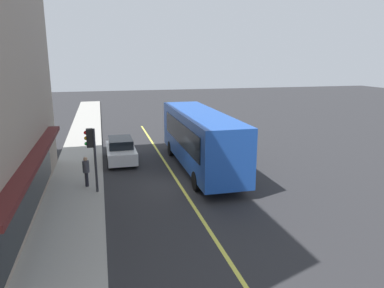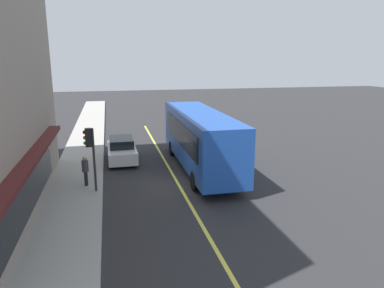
{
  "view_description": "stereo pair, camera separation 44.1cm",
  "coord_description": "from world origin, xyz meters",
  "px_view_note": "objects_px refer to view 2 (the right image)",
  "views": [
    {
      "loc": [
        -17.56,
        3.88,
        6.61
      ],
      "look_at": [
        2.75,
        -1.33,
        1.6
      ],
      "focal_mm": 33.49,
      "sensor_mm": 36.0,
      "label": 1
    },
    {
      "loc": [
        -17.66,
        3.45,
        6.61
      ],
      "look_at": [
        2.75,
        -1.33,
        1.6
      ],
      "focal_mm": 33.49,
      "sensor_mm": 36.0,
      "label": 2
    }
  ],
  "objects_px": {
    "traffic_light": "(90,145)",
    "car_white": "(122,150)",
    "pedestrian_waiting": "(85,168)",
    "bus": "(200,137)"
  },
  "relations": [
    {
      "from": "traffic_light",
      "to": "car_white",
      "type": "height_order",
      "value": "traffic_light"
    },
    {
      "from": "traffic_light",
      "to": "car_white",
      "type": "distance_m",
      "value": 6.3
    },
    {
      "from": "pedestrian_waiting",
      "to": "car_white",
      "type": "bearing_deg",
      "value": -22.62
    },
    {
      "from": "car_white",
      "to": "pedestrian_waiting",
      "type": "relative_size",
      "value": 2.73
    },
    {
      "from": "bus",
      "to": "pedestrian_waiting",
      "type": "bearing_deg",
      "value": 106.57
    },
    {
      "from": "bus",
      "to": "pedestrian_waiting",
      "type": "distance_m",
      "value": 6.96
    },
    {
      "from": "traffic_light",
      "to": "pedestrian_waiting",
      "type": "distance_m",
      "value": 1.75
    },
    {
      "from": "bus",
      "to": "car_white",
      "type": "xyz_separation_m",
      "value": [
        2.91,
        4.58,
        -1.24
      ]
    },
    {
      "from": "car_white",
      "to": "pedestrian_waiting",
      "type": "height_order",
      "value": "pedestrian_waiting"
    },
    {
      "from": "traffic_light",
      "to": "car_white",
      "type": "relative_size",
      "value": 0.74
    }
  ]
}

